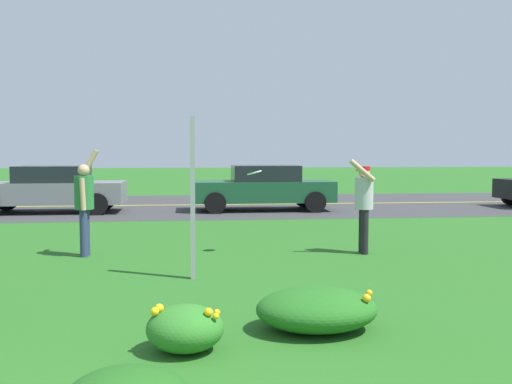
# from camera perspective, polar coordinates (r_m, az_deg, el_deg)

# --- Properties ---
(ground_plane) EXTENTS (120.00, 120.00, 0.00)m
(ground_plane) POSITION_cam_1_polar(r_m,az_deg,el_deg) (11.74, -9.25, -5.37)
(ground_plane) COLOR #26601E
(highway_strip) EXTENTS (120.00, 9.59, 0.01)m
(highway_strip) POSITION_cam_1_polar(r_m,az_deg,el_deg) (21.05, -8.01, -1.26)
(highway_strip) COLOR #38383A
(highway_strip) RESTS_ON ground
(highway_center_stripe) EXTENTS (120.00, 0.16, 0.00)m
(highway_center_stripe) POSITION_cam_1_polar(r_m,az_deg,el_deg) (21.05, -8.01, -1.25)
(highway_center_stripe) COLOR yellow
(highway_center_stripe) RESTS_ON ground
(daylily_clump_mid_right) EXTENTS (0.73, 0.72, 0.46)m
(daylily_clump_mid_right) POSITION_cam_1_polar(r_m,az_deg,el_deg) (5.73, -6.85, -12.91)
(daylily_clump_mid_right) COLOR #2D7526
(daylily_clump_mid_right) RESTS_ON ground
(daylily_clump_front_left) EXTENTS (1.29, 1.04, 0.44)m
(daylily_clump_front_left) POSITION_cam_1_polar(r_m,az_deg,el_deg) (6.37, 5.88, -11.18)
(daylily_clump_front_left) COLOR #23661E
(daylily_clump_front_left) RESTS_ON ground
(sign_post_near_path) EXTENTS (0.07, 0.10, 2.40)m
(sign_post_near_path) POSITION_cam_1_polar(r_m,az_deg,el_deg) (8.73, -6.13, -0.58)
(sign_post_near_path) COLOR #93969B
(sign_post_near_path) RESTS_ON ground
(person_thrower_green_shirt) EXTENTS (0.42, 0.49, 1.93)m
(person_thrower_green_shirt) POSITION_cam_1_polar(r_m,az_deg,el_deg) (11.03, -16.22, -0.83)
(person_thrower_green_shirt) COLOR #287038
(person_thrower_green_shirt) RESTS_ON ground
(person_catcher_red_cap_gray_shirt) EXTENTS (0.51, 0.50, 1.75)m
(person_catcher_red_cap_gray_shirt) POSITION_cam_1_polar(r_m,az_deg,el_deg) (11.06, 10.35, -0.79)
(person_catcher_red_cap_gray_shirt) COLOR #B2B2B7
(person_catcher_red_cap_gray_shirt) RESTS_ON ground
(frisbee_white) EXTENTS (0.28, 0.27, 0.11)m
(frisbee_white) POSITION_cam_1_polar(r_m,az_deg,el_deg) (10.81, -0.16, 1.87)
(frisbee_white) COLOR white
(car_dark_green_center_left) EXTENTS (4.50, 2.00, 1.45)m
(car_dark_green_center_left) POSITION_cam_1_polar(r_m,az_deg,el_deg) (18.98, 0.67, 0.44)
(car_dark_green_center_left) COLOR #194C2D
(car_dark_green_center_left) RESTS_ON ground
(car_gray_center_right) EXTENTS (4.50, 2.00, 1.45)m
(car_gray_center_right) POSITION_cam_1_polar(r_m,az_deg,el_deg) (19.31, -19.19, 0.29)
(car_gray_center_right) COLOR slate
(car_gray_center_right) RESTS_ON ground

